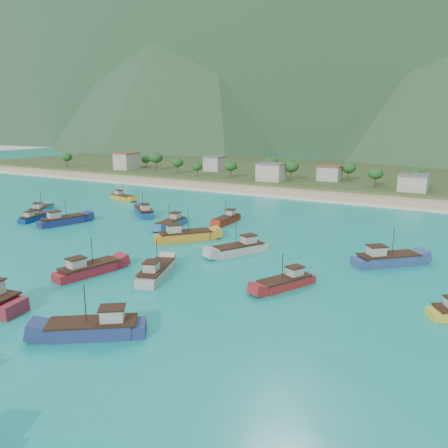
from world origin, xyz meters
The scene contains 21 objects.
ground centered at (0.00, 0.00, 0.00)m, with size 600.00×600.00×0.00m, color #0B8170.
beach centered at (0.00, 79.00, 0.00)m, with size 400.00×18.00×1.20m, color beige.
land centered at (0.00, 140.00, 0.00)m, with size 400.00×110.00×2.40m, color #385123.
surf_line centered at (0.00, 69.50, 0.00)m, with size 400.00×2.50×0.08m, color white.
mountains centered at (-18.31, 403.81, 106.83)m, with size 1520.00×440.00×260.00m.
village centered at (2.15, 101.42, 4.58)m, with size 224.21×29.85×7.30m.
vegetation centered at (-11.53, 103.03, 5.01)m, with size 276.89×25.54×8.24m.
boat_2 centered at (-9.67, 30.99, 0.63)m, with size 3.26×9.65×5.63m.
boat_3 centered at (-18.60, 20.76, 0.68)m, with size 3.98×10.25×5.91m.
boat_4 centered at (-32.22, 27.54, 0.78)m, with size 10.41×9.44×6.43m.
boat_6 centered at (4.90, -25.71, 0.78)m, with size 10.79×9.00×6.47m.
boat_7 centered at (28.99, 16.47, 0.84)m, with size 10.68×10.27×6.76m.
boat_11 centered at (18.02, -1.37, 0.61)m, with size 6.61×9.62×5.53m.
boat_13 centered at (-51.55, 9.77, 0.52)m, with size 4.20×8.88×5.05m.
boat_14 centered at (-52.94, 42.19, 0.61)m, with size 9.70×4.66×5.51m.
boat_17 centered at (-9.30, 12.47, 0.85)m, with size 10.15×10.94×6.82m.
boat_18 centered at (-0.97, -7.31, 0.73)m, with size 6.41×10.88×6.18m.
boat_20 centered at (-42.14, 10.38, 0.80)m, with size 6.23×11.56×6.55m.
boat_21 centered at (4.50, 10.18, 0.74)m, with size 7.88×10.77×6.25m.
boat_22 centered at (-10.90, -11.61, 0.74)m, with size 5.45×10.96×6.22m.
boat_23 centered at (-58.11, 16.78, 0.65)m, with size 7.40×9.78×5.72m.
Camera 1 is at (39.53, -57.56, 23.44)m, focal length 35.00 mm.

